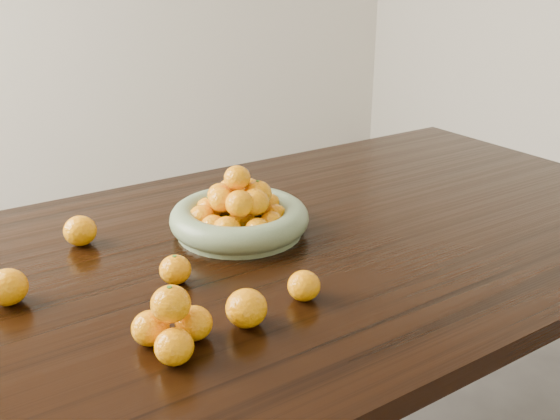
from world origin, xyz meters
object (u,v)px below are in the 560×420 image
dining_table (266,284)px  fruit_bowl (239,215)px  loose_orange_0 (175,270)px  orange_pyramid (172,325)px

dining_table → fruit_bowl: size_ratio=6.79×
loose_orange_0 → orange_pyramid: bearing=-115.4°
loose_orange_0 → dining_table: bearing=11.6°
orange_pyramid → loose_orange_0: size_ratio=2.13×
orange_pyramid → fruit_bowl: bearing=46.9°
orange_pyramid → loose_orange_0: bearing=64.6°
dining_table → orange_pyramid: size_ratio=16.36×
fruit_bowl → loose_orange_0: (-0.21, -0.13, -0.01)m
fruit_bowl → orange_pyramid: 0.43m
dining_table → fruit_bowl: 0.16m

